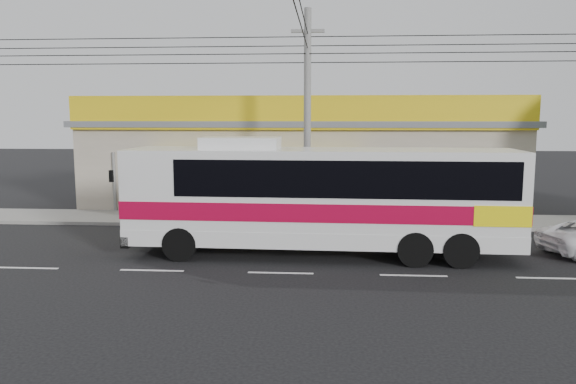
{
  "coord_description": "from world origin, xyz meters",
  "views": [
    {
      "loc": [
        1.39,
        -19.03,
        4.75
      ],
      "look_at": [
        -0.09,
        2.0,
        1.88
      ],
      "focal_mm": 35.0,
      "sensor_mm": 36.0,
      "label": 1
    }
  ],
  "objects_px": {
    "motorbike_red": "(207,204)",
    "utility_pole": "(308,48)",
    "motorbike_dark": "(165,207)",
    "coach_bus": "(327,193)"
  },
  "relations": [
    {
      "from": "coach_bus",
      "to": "motorbike_red",
      "type": "height_order",
      "value": "coach_bus"
    },
    {
      "from": "motorbike_dark",
      "to": "utility_pole",
      "type": "height_order",
      "value": "utility_pole"
    },
    {
      "from": "coach_bus",
      "to": "motorbike_red",
      "type": "xyz_separation_m",
      "value": [
        -5.62,
        6.82,
        -1.51
      ]
    },
    {
      "from": "utility_pole",
      "to": "coach_bus",
      "type": "bearing_deg",
      "value": -79.33
    },
    {
      "from": "motorbike_dark",
      "to": "utility_pole",
      "type": "bearing_deg",
      "value": -81.74
    },
    {
      "from": "motorbike_red",
      "to": "motorbike_dark",
      "type": "height_order",
      "value": "motorbike_dark"
    },
    {
      "from": "motorbike_red",
      "to": "utility_pole",
      "type": "distance_m",
      "value": 8.68
    },
    {
      "from": "utility_pole",
      "to": "motorbike_red",
      "type": "bearing_deg",
      "value": 152.85
    },
    {
      "from": "motorbike_red",
      "to": "coach_bus",
      "type": "bearing_deg",
      "value": -159.58
    },
    {
      "from": "motorbike_red",
      "to": "utility_pole",
      "type": "relative_size",
      "value": 0.06
    }
  ]
}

